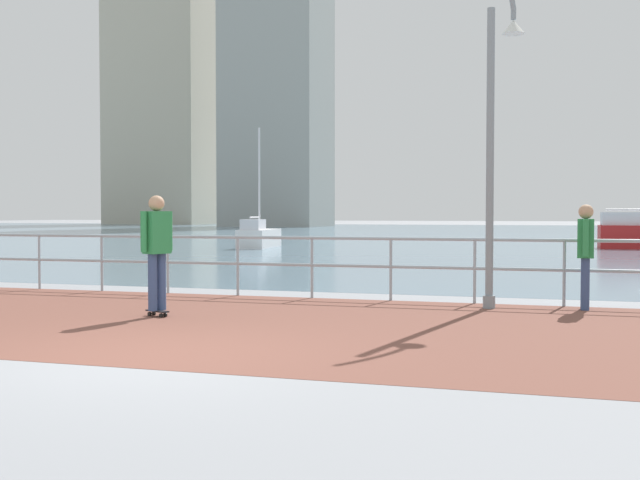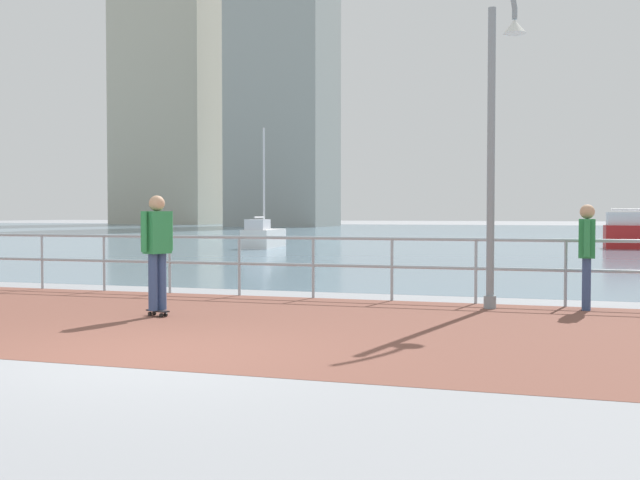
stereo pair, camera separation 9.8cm
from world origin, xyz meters
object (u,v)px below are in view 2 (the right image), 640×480
object	(u,v)px
lamppost	(498,122)
sailboat_gray	(263,236)
skateboarder	(157,244)
bystander	(587,248)

from	to	relation	value
lamppost	sailboat_gray	bearing A→B (deg)	121.16
skateboarder	bystander	size ratio (longest dim) A/B	1.07
skateboarder	sailboat_gray	bearing A→B (deg)	107.60
lamppost	bystander	world-z (taller)	lamppost
bystander	sailboat_gray	size ratio (longest dim) A/B	0.31
lamppost	skateboarder	world-z (taller)	lamppost
bystander	sailboat_gray	bearing A→B (deg)	124.22
lamppost	bystander	xyz separation A→B (m)	(1.33, 0.11, -1.95)
skateboarder	lamppost	bearing A→B (deg)	28.26
lamppost	skateboarder	size ratio (longest dim) A/B	3.01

